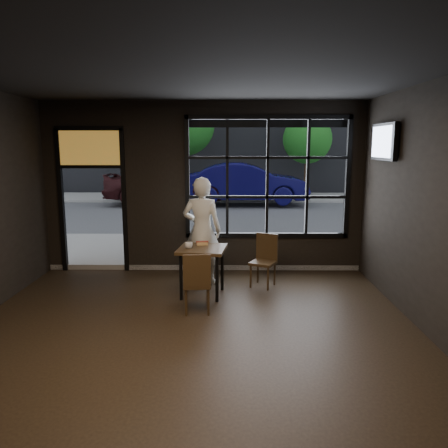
{
  "coord_description": "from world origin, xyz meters",
  "views": [
    {
      "loc": [
        0.46,
        -4.69,
        2.41
      ],
      "look_at": [
        0.4,
        2.2,
        1.15
      ],
      "focal_mm": 35.0,
      "sensor_mm": 36.0,
      "label": 1
    }
  ],
  "objects_px": {
    "chair_near": "(197,282)",
    "man": "(202,230)",
    "navy_car": "(246,183)",
    "cafe_table": "(202,271)"
  },
  "relations": [
    {
      "from": "chair_near",
      "to": "man",
      "type": "xyz_separation_m",
      "value": [
        -0.01,
        1.41,
        0.48
      ]
    },
    {
      "from": "cafe_table",
      "to": "navy_car",
      "type": "height_order",
      "value": "navy_car"
    },
    {
      "from": "man",
      "to": "navy_car",
      "type": "bearing_deg",
      "value": -87.77
    },
    {
      "from": "cafe_table",
      "to": "chair_near",
      "type": "distance_m",
      "value": 0.73
    },
    {
      "from": "cafe_table",
      "to": "chair_near",
      "type": "xyz_separation_m",
      "value": [
        -0.03,
        -0.73,
        0.06
      ]
    },
    {
      "from": "cafe_table",
      "to": "man",
      "type": "height_order",
      "value": "man"
    },
    {
      "from": "chair_near",
      "to": "navy_car",
      "type": "distance_m",
      "value": 11.35
    },
    {
      "from": "man",
      "to": "chair_near",
      "type": "bearing_deg",
      "value": 99.26
    },
    {
      "from": "cafe_table",
      "to": "man",
      "type": "bearing_deg",
      "value": 100.59
    },
    {
      "from": "navy_car",
      "to": "cafe_table",
      "type": "bearing_deg",
      "value": 173.78
    }
  ]
}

